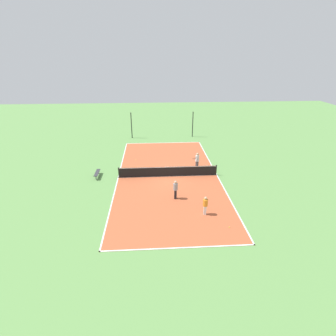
{
  "coord_description": "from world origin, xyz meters",
  "views": [
    {
      "loc": [
        -1.44,
        -22.89,
        11.17
      ],
      "look_at": [
        0.0,
        0.0,
        0.9
      ],
      "focal_mm": 28.0,
      "sensor_mm": 36.0,
      "label": 1
    }
  ],
  "objects_px": {
    "tennis_ball_far_baseline": "(229,227)",
    "bench": "(97,173)",
    "player_center_orange": "(205,205)",
    "tennis_net": "(168,171)",
    "player_baseline_gray": "(176,189)",
    "fence_post_back_left": "(131,125)",
    "player_near_white": "(197,160)",
    "tennis_ball_right_alley": "(136,160)",
    "fence_post_back_right": "(193,124)"
  },
  "relations": [
    {
      "from": "tennis_ball_far_baseline",
      "to": "bench",
      "type": "bearing_deg",
      "value": 140.37
    },
    {
      "from": "bench",
      "to": "player_center_orange",
      "type": "xyz_separation_m",
      "value": [
        9.18,
        -7.03,
        0.47
      ]
    },
    {
      "from": "player_center_orange",
      "to": "tennis_ball_far_baseline",
      "type": "height_order",
      "value": "player_center_orange"
    },
    {
      "from": "tennis_net",
      "to": "player_baseline_gray",
      "type": "relative_size",
      "value": 5.85
    },
    {
      "from": "fence_post_back_left",
      "to": "player_baseline_gray",
      "type": "bearing_deg",
      "value": -74.8
    },
    {
      "from": "player_near_white",
      "to": "player_baseline_gray",
      "type": "bearing_deg",
      "value": 16.33
    },
    {
      "from": "bench",
      "to": "player_near_white",
      "type": "xyz_separation_m",
      "value": [
        9.91,
        1.1,
        0.67
      ]
    },
    {
      "from": "player_center_orange",
      "to": "tennis_ball_right_alley",
      "type": "height_order",
      "value": "player_center_orange"
    },
    {
      "from": "bench",
      "to": "fence_post_back_right",
      "type": "height_order",
      "value": "fence_post_back_right"
    },
    {
      "from": "tennis_ball_right_alley",
      "to": "player_baseline_gray",
      "type": "bearing_deg",
      "value": -66.83
    },
    {
      "from": "player_baseline_gray",
      "to": "player_center_orange",
      "type": "distance_m",
      "value": 3.13
    },
    {
      "from": "player_center_orange",
      "to": "fence_post_back_left",
      "type": "xyz_separation_m",
      "value": [
        -6.59,
        19.37,
        0.92
      ]
    },
    {
      "from": "fence_post_back_left",
      "to": "fence_post_back_right",
      "type": "xyz_separation_m",
      "value": [
        8.51,
        0.0,
        0.0
      ]
    },
    {
      "from": "tennis_net",
      "to": "player_near_white",
      "type": "distance_m",
      "value": 3.44
    },
    {
      "from": "bench",
      "to": "player_near_white",
      "type": "relative_size",
      "value": 0.94
    },
    {
      "from": "tennis_net",
      "to": "tennis_ball_right_alley",
      "type": "height_order",
      "value": "tennis_net"
    },
    {
      "from": "tennis_ball_right_alley",
      "to": "tennis_ball_far_baseline",
      "type": "xyz_separation_m",
      "value": [
        7.06,
        -12.76,
        0.0
      ]
    },
    {
      "from": "tennis_ball_far_baseline",
      "to": "fence_post_back_right",
      "type": "xyz_separation_m",
      "value": [
        0.53,
        21.09,
        1.73
      ]
    },
    {
      "from": "fence_post_back_left",
      "to": "tennis_ball_right_alley",
      "type": "bearing_deg",
      "value": -83.7
    },
    {
      "from": "tennis_net",
      "to": "player_near_white",
      "type": "relative_size",
      "value": 5.35
    },
    {
      "from": "fence_post_back_left",
      "to": "player_center_orange",
      "type": "bearing_deg",
      "value": -71.22
    },
    {
      "from": "fence_post_back_right",
      "to": "player_center_orange",
      "type": "bearing_deg",
      "value": -95.68
    },
    {
      "from": "player_baseline_gray",
      "to": "tennis_ball_right_alley",
      "type": "distance_m",
      "value": 9.41
    },
    {
      "from": "player_near_white",
      "to": "fence_post_back_left",
      "type": "bearing_deg",
      "value": -105.15
    },
    {
      "from": "player_center_orange",
      "to": "fence_post_back_right",
      "type": "relative_size",
      "value": 0.42
    },
    {
      "from": "fence_post_back_left",
      "to": "tennis_ball_far_baseline",
      "type": "bearing_deg",
      "value": -69.27
    },
    {
      "from": "bench",
      "to": "player_near_white",
      "type": "height_order",
      "value": "player_near_white"
    },
    {
      "from": "bench",
      "to": "fence_post_back_right",
      "type": "distance_m",
      "value": 16.66
    },
    {
      "from": "fence_post_back_left",
      "to": "fence_post_back_right",
      "type": "relative_size",
      "value": 1.0
    },
    {
      "from": "fence_post_back_right",
      "to": "tennis_ball_far_baseline",
      "type": "bearing_deg",
      "value": -91.45
    },
    {
      "from": "bench",
      "to": "tennis_ball_far_baseline",
      "type": "distance_m",
      "value": 13.73
    },
    {
      "from": "player_baseline_gray",
      "to": "player_near_white",
      "type": "bearing_deg",
      "value": -20.9
    },
    {
      "from": "player_near_white",
      "to": "tennis_ball_right_alley",
      "type": "height_order",
      "value": "player_near_white"
    },
    {
      "from": "bench",
      "to": "tennis_ball_far_baseline",
      "type": "relative_size",
      "value": 24.75
    },
    {
      "from": "tennis_net",
      "to": "tennis_ball_right_alley",
      "type": "xyz_separation_m",
      "value": [
        -3.34,
        4.38,
        -0.5
      ]
    },
    {
      "from": "player_near_white",
      "to": "fence_post_back_left",
      "type": "relative_size",
      "value": 0.5
    },
    {
      "from": "player_near_white",
      "to": "player_center_orange",
      "type": "relative_size",
      "value": 1.2
    },
    {
      "from": "player_baseline_gray",
      "to": "tennis_ball_right_alley",
      "type": "bearing_deg",
      "value": 27.7
    },
    {
      "from": "player_near_white",
      "to": "tennis_net",
      "type": "bearing_deg",
      "value": -22.4
    },
    {
      "from": "tennis_ball_far_baseline",
      "to": "fence_post_back_right",
      "type": "height_order",
      "value": "fence_post_back_right"
    },
    {
      "from": "tennis_ball_far_baseline",
      "to": "fence_post_back_right",
      "type": "relative_size",
      "value": 0.02
    },
    {
      "from": "player_near_white",
      "to": "tennis_ball_far_baseline",
      "type": "distance_m",
      "value": 9.93
    },
    {
      "from": "player_baseline_gray",
      "to": "tennis_ball_far_baseline",
      "type": "height_order",
      "value": "player_baseline_gray"
    },
    {
      "from": "tennis_net",
      "to": "fence_post_back_right",
      "type": "xyz_separation_m",
      "value": [
        4.26,
        12.72,
        1.23
      ]
    },
    {
      "from": "tennis_net",
      "to": "bench",
      "type": "height_order",
      "value": "tennis_net"
    },
    {
      "from": "player_baseline_gray",
      "to": "player_center_orange",
      "type": "height_order",
      "value": "player_baseline_gray"
    },
    {
      "from": "tennis_ball_far_baseline",
      "to": "tennis_net",
      "type": "bearing_deg",
      "value": 113.97
    },
    {
      "from": "bench",
      "to": "fence_post_back_right",
      "type": "xyz_separation_m",
      "value": [
        11.11,
        12.34,
        1.4
      ]
    },
    {
      "from": "player_center_orange",
      "to": "tennis_ball_far_baseline",
      "type": "distance_m",
      "value": 2.35
    },
    {
      "from": "player_baseline_gray",
      "to": "fence_post_back_right",
      "type": "relative_size",
      "value": 0.46
    }
  ]
}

